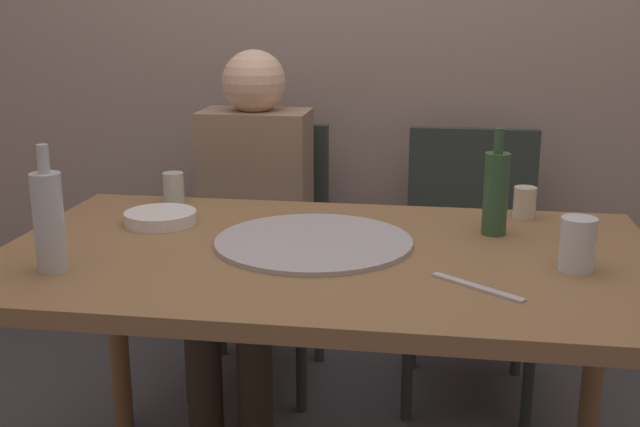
# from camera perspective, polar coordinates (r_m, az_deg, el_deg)

# --- Properties ---
(back_wall) EXTENTS (6.00, 0.10, 2.60)m
(back_wall) POSITION_cam_1_polar(r_m,az_deg,el_deg) (2.97, 4.03, 14.72)
(back_wall) COLOR gray
(back_wall) RESTS_ON ground_plane
(dining_table) EXTENTS (1.54, 0.90, 0.75)m
(dining_table) POSITION_cam_1_polar(r_m,az_deg,el_deg) (1.88, 0.44, -4.99)
(dining_table) COLOR olive
(dining_table) RESTS_ON ground_plane
(pizza_tray) EXTENTS (0.48, 0.48, 0.01)m
(pizza_tray) POSITION_cam_1_polar(r_m,az_deg,el_deg) (1.90, -0.47, -2.06)
(pizza_tray) COLOR #ADADB2
(pizza_tray) RESTS_ON dining_table
(wine_bottle) EXTENTS (0.06, 0.06, 0.27)m
(wine_bottle) POSITION_cam_1_polar(r_m,az_deg,el_deg) (2.00, 12.62, 1.54)
(wine_bottle) COLOR #2D5133
(wine_bottle) RESTS_ON dining_table
(beer_bottle) EXTENTS (0.07, 0.07, 0.28)m
(beer_bottle) POSITION_cam_1_polar(r_m,az_deg,el_deg) (1.78, -19.07, -0.45)
(beer_bottle) COLOR #B2BCC1
(beer_bottle) RESTS_ON dining_table
(tumbler_near) EXTENTS (0.06, 0.06, 0.09)m
(tumbler_near) POSITION_cam_1_polar(r_m,az_deg,el_deg) (2.19, 14.61, 0.77)
(tumbler_near) COLOR beige
(tumbler_near) RESTS_ON dining_table
(tumbler_far) EXTENTS (0.06, 0.06, 0.09)m
(tumbler_far) POSITION_cam_1_polar(r_m,az_deg,el_deg) (2.32, -10.56, 1.85)
(tumbler_far) COLOR #B7C6BC
(tumbler_far) RESTS_ON dining_table
(wine_glass) EXTENTS (0.08, 0.08, 0.12)m
(wine_glass) POSITION_cam_1_polar(r_m,az_deg,el_deg) (1.79, 18.16, -2.12)
(wine_glass) COLOR silver
(wine_glass) RESTS_ON dining_table
(plate_stack) EXTENTS (0.19, 0.19, 0.03)m
(plate_stack) POSITION_cam_1_polar(r_m,az_deg,el_deg) (2.11, -11.49, -0.29)
(plate_stack) COLOR white
(plate_stack) RESTS_ON dining_table
(table_knife) EXTENTS (0.19, 0.15, 0.01)m
(table_knife) POSITION_cam_1_polar(r_m,az_deg,el_deg) (1.64, 11.30, -5.25)
(table_knife) COLOR #B7B7BC
(table_knife) RESTS_ON dining_table
(chair_left) EXTENTS (0.44, 0.44, 0.90)m
(chair_left) POSITION_cam_1_polar(r_m,az_deg,el_deg) (2.78, -4.27, -1.73)
(chair_left) COLOR #2D3833
(chair_left) RESTS_ON ground_plane
(chair_right) EXTENTS (0.44, 0.44, 0.90)m
(chair_right) POSITION_cam_1_polar(r_m,az_deg,el_deg) (2.72, 10.83, -2.39)
(chair_right) COLOR #2D3833
(chair_right) RESTS_ON ground_plane
(guest_in_sweater) EXTENTS (0.36, 0.56, 1.17)m
(guest_in_sweater) POSITION_cam_1_polar(r_m,az_deg,el_deg) (2.61, -5.08, 0.00)
(guest_in_sweater) COLOR #937A60
(guest_in_sweater) RESTS_ON ground_plane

